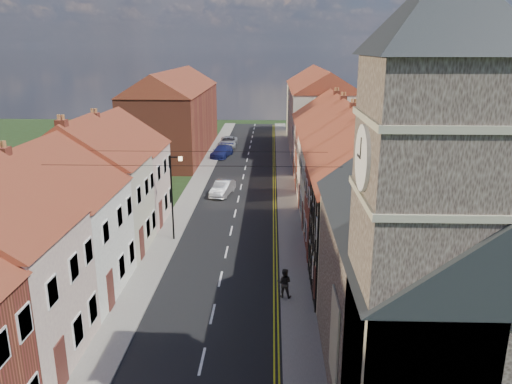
# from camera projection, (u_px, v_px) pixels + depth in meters

# --- Properties ---
(road) EXTENTS (7.00, 90.00, 0.02)m
(road) POSITION_uv_depth(u_px,v_px,m) (238.00, 199.00, 44.75)
(road) COLOR black
(road) RESTS_ON ground
(pavement_left) EXTENTS (1.80, 90.00, 0.12)m
(pavement_left) POSITION_uv_depth(u_px,v_px,m) (190.00, 198.00, 44.87)
(pavement_left) COLOR #A69E97
(pavement_left) RESTS_ON ground
(pavement_right) EXTENTS (1.80, 90.00, 0.12)m
(pavement_right) POSITION_uv_depth(u_px,v_px,m) (287.00, 199.00, 44.60)
(pavement_right) COLOR #A69E97
(pavement_right) RESTS_ON ground
(church) EXTENTS (11.25, 14.25, 15.20)m
(church) POSITION_uv_depth(u_px,v_px,m) (456.00, 267.00, 17.23)
(church) COLOR #322723
(church) RESTS_ON ground
(cottage_r_tudor) EXTENTS (8.30, 5.20, 9.00)m
(cottage_r_tudor) POSITION_uv_depth(u_px,v_px,m) (389.00, 217.00, 26.62)
(cottage_r_tudor) COLOR #BEB7A0
(cottage_r_tudor) RESTS_ON ground
(cottage_r_white_near) EXTENTS (8.30, 6.00, 9.00)m
(cottage_r_white_near) POSITION_uv_depth(u_px,v_px,m) (371.00, 189.00, 31.79)
(cottage_r_white_near) COLOR brown
(cottage_r_white_near) RESTS_ON ground
(cottage_r_cream_mid) EXTENTS (8.30, 5.20, 9.00)m
(cottage_r_cream_mid) POSITION_uv_depth(u_px,v_px,m) (357.00, 169.00, 36.97)
(cottage_r_cream_mid) COLOR #BEB7A0
(cottage_r_cream_mid) RESTS_ON ground
(cottage_r_pink) EXTENTS (8.30, 6.00, 9.00)m
(cottage_r_pink) POSITION_uv_depth(u_px,v_px,m) (347.00, 154.00, 42.15)
(cottage_r_pink) COLOR beige
(cottage_r_pink) RESTS_ON ground
(cottage_r_white_far) EXTENTS (8.30, 5.20, 9.00)m
(cottage_r_white_far) POSITION_uv_depth(u_px,v_px,m) (338.00, 142.00, 47.33)
(cottage_r_white_far) COLOR brown
(cottage_r_white_far) RESTS_ON ground
(cottage_r_cream_far) EXTENTS (8.30, 6.00, 9.00)m
(cottage_r_cream_far) POSITION_uv_depth(u_px,v_px,m) (332.00, 132.00, 52.51)
(cottage_r_cream_far) COLOR beige
(cottage_r_cream_far) RESTS_ON ground
(cottage_l_white) EXTENTS (8.30, 6.90, 8.80)m
(cottage_l_white) POSITION_uv_depth(u_px,v_px,m) (41.00, 219.00, 26.49)
(cottage_l_white) COLOR beige
(cottage_l_white) RESTS_ON ground
(cottage_l_brick_mid) EXTENTS (8.30, 5.70, 9.10)m
(cottage_l_brick_mid) POSITION_uv_depth(u_px,v_px,m) (82.00, 186.00, 32.30)
(cottage_l_brick_mid) COLOR #BEB7A0
(cottage_l_brick_mid) RESTS_ON ground
(cottage_l_pink) EXTENTS (8.30, 6.30, 8.80)m
(cottage_l_pink) POSITION_uv_depth(u_px,v_px,m) (110.00, 167.00, 37.90)
(cottage_l_pink) COLOR beige
(cottage_l_pink) RESTS_ON ground
(block_right_far) EXTENTS (8.30, 24.20, 10.50)m
(block_right_far) POSITION_uv_depth(u_px,v_px,m) (319.00, 107.00, 66.96)
(block_right_far) COLOR #BEB7A0
(block_right_far) RESTS_ON ground
(block_left_far) EXTENTS (8.30, 24.20, 10.50)m
(block_left_far) POSITION_uv_depth(u_px,v_px,m) (175.00, 112.00, 62.73)
(block_left_far) COLOR brown
(block_left_far) RESTS_ON ground
(lamppost) EXTENTS (0.88, 0.15, 6.00)m
(lamppost) POSITION_uv_depth(u_px,v_px,m) (173.00, 192.00, 34.28)
(lamppost) COLOR black
(lamppost) RESTS_ON pavement_left
(car_mid) EXTENTS (2.22, 4.24, 1.33)m
(car_mid) POSITION_uv_depth(u_px,v_px,m) (223.00, 188.00, 45.84)
(car_mid) COLOR #97979E
(car_mid) RESTS_ON ground
(car_far) EXTENTS (2.86, 5.08, 1.39)m
(car_far) POSITION_uv_depth(u_px,v_px,m) (222.00, 151.00, 61.68)
(car_far) COLOR navy
(car_far) RESTS_ON ground
(car_distant) EXTENTS (2.34, 4.97, 1.37)m
(car_distant) POSITION_uv_depth(u_px,v_px,m) (228.00, 142.00, 67.93)
(car_distant) COLOR #BABCC3
(car_distant) RESTS_ON ground
(pedestrian_right) EXTENTS (0.89, 0.74, 1.65)m
(pedestrian_right) POSITION_uv_depth(u_px,v_px,m) (284.00, 283.00, 26.87)
(pedestrian_right) COLOR black
(pedestrian_right) RESTS_ON pavement_right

